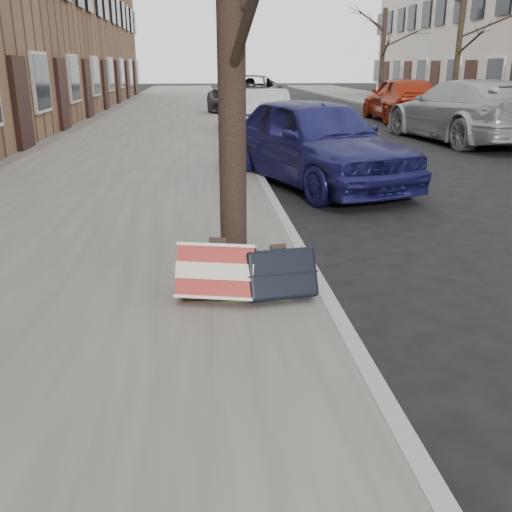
{
  "coord_description": "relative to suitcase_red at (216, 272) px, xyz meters",
  "views": [
    {
      "loc": [
        -2.25,
        -3.42,
        1.92
      ],
      "look_at": [
        -1.84,
        0.8,
        0.49
      ],
      "focal_mm": 40.0,
      "sensor_mm": 36.0,
      "label": 1
    }
  ],
  "objects": [
    {
      "name": "car_near_back",
      "position": [
        1.94,
        20.27,
        0.4
      ],
      "size": [
        3.88,
        5.89,
        1.5
      ],
      "primitive_type": "imported",
      "rotation": [
        0.0,
        0.0,
        -0.28
      ],
      "color": "#35353A",
      "rests_on": "ground"
    },
    {
      "name": "car_near_mid",
      "position": [
        1.76,
        12.27,
        0.27
      ],
      "size": [
        1.43,
        3.82,
        1.25
      ],
      "primitive_type": "imported",
      "rotation": [
        0.0,
        0.0,
        -0.03
      ],
      "color": "#A7A9AE",
      "rests_on": "ground"
    },
    {
      "name": "tree_far_b",
      "position": [
        9.35,
        16.93,
        2.51
      ],
      "size": [
        0.21,
        0.21,
        5.49
      ],
      "primitive_type": "cylinder",
      "color": "black",
      "rests_on": "far_sidewalk"
    },
    {
      "name": "car_near_front",
      "position": [
        1.78,
        5.08,
        0.37
      ],
      "size": [
        3.04,
        4.59,
        1.45
      ],
      "primitive_type": "imported",
      "rotation": [
        0.0,
        0.0,
        0.34
      ],
      "color": "#181951",
      "rests_on": "ground"
    },
    {
      "name": "tree_far_c",
      "position": [
        9.35,
        25.93,
        2.01
      ],
      "size": [
        0.23,
        0.23,
        4.49
      ],
      "primitive_type": "cylinder",
      "color": "black",
      "rests_on": "far_sidewalk"
    },
    {
      "name": "car_far_back",
      "position": [
        6.99,
        15.85,
        0.43
      ],
      "size": [
        1.97,
        4.63,
        1.56
      ],
      "primitive_type": "imported",
      "rotation": [
        0.0,
        0.0,
        3.11
      ],
      "color": "maroon",
      "rests_on": "ground"
    },
    {
      "name": "dirt_patch",
      "position": [
        0.15,
        0.37,
        -0.23
      ],
      "size": [
        0.85,
        0.85,
        0.02
      ],
      "primitive_type": "cube",
      "color": "black",
      "rests_on": "near_sidewalk"
    },
    {
      "name": "near_sidewalk",
      "position": [
        -1.55,
        14.17,
        -0.29
      ],
      "size": [
        5.0,
        70.0,
        0.12
      ],
      "primitive_type": "cube",
      "color": "slate",
      "rests_on": "ground"
    },
    {
      "name": "far_sidewalk",
      "position": [
        9.95,
        14.17,
        -0.29
      ],
      "size": [
        4.0,
        70.0,
        0.12
      ],
      "primitive_type": "cube",
      "color": "slate",
      "rests_on": "ground"
    },
    {
      "name": "suitcase_navy",
      "position": [
        0.51,
        -0.04,
        -0.01
      ],
      "size": [
        0.61,
        0.41,
        0.44
      ],
      "primitive_type": "cube",
      "rotation": [
        -0.42,
        0.0,
        0.16
      ],
      "color": "black",
      "rests_on": "near_sidewalk"
    },
    {
      "name": "car_far_front",
      "position": [
        6.68,
        10.18,
        0.44
      ],
      "size": [
        2.79,
        5.64,
        1.58
      ],
      "primitive_type": "imported",
      "rotation": [
        0.0,
        0.0,
        3.25
      ],
      "color": "#94979B",
      "rests_on": "ground"
    },
    {
      "name": "suitcase_red",
      "position": [
        0.0,
        0.0,
        0.0
      ],
      "size": [
        0.66,
        0.46,
        0.47
      ],
      "primitive_type": "cube",
      "rotation": [
        -0.42,
        0.0,
        -0.22
      ],
      "color": "maroon",
      "rests_on": "near_sidewalk"
    }
  ]
}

